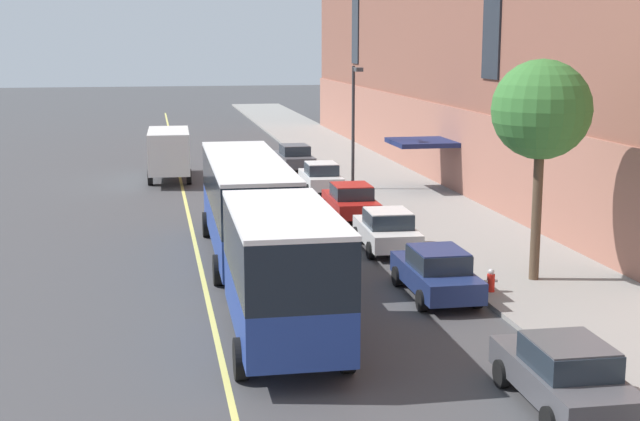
% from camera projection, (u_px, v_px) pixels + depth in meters
% --- Properties ---
extents(ground_plane, '(260.00, 260.00, 0.00)m').
position_uv_depth(ground_plane, '(258.00, 309.00, 26.26)').
color(ground_plane, '#424244').
extents(sidewalk, '(5.70, 160.00, 0.15)m').
position_uv_depth(sidewalk, '(522.00, 266.00, 30.89)').
color(sidewalk, gray).
rests_on(sidewalk, ground).
extents(city_bus, '(3.02, 18.87, 3.64)m').
position_uv_depth(city_bus, '(257.00, 222.00, 28.32)').
color(city_bus, navy).
rests_on(city_bus, ground).
extents(parked_car_white_0, '(2.00, 4.25, 1.56)m').
position_uv_depth(parked_car_white_0, '(321.00, 177.00, 46.25)').
color(parked_car_white_0, silver).
rests_on(parked_car_white_0, ground).
extents(parked_car_darkgray_1, '(2.11, 4.55, 1.56)m').
position_uv_depth(parked_car_darkgray_1, '(294.00, 157.00, 54.06)').
color(parked_car_darkgray_1, '#4C4C51').
rests_on(parked_car_darkgray_1, ground).
extents(parked_car_white_2, '(2.11, 4.32, 1.56)m').
position_uv_depth(parked_car_white_2, '(387.00, 230.00, 33.41)').
color(parked_car_white_2, silver).
rests_on(parked_car_white_2, ground).
extents(parked_car_darkgray_4, '(2.01, 4.34, 1.56)m').
position_uv_depth(parked_car_darkgray_4, '(564.00, 374.00, 19.00)').
color(parked_car_darkgray_4, '#4C4C51').
rests_on(parked_car_darkgray_4, ground).
extents(parked_car_navy_6, '(1.94, 4.47, 1.56)m').
position_uv_depth(parked_car_navy_6, '(436.00, 272.00, 27.31)').
color(parked_car_navy_6, navy).
rests_on(parked_car_navy_6, ground).
extents(parked_car_red_7, '(2.08, 4.46, 1.56)m').
position_uv_depth(parked_car_red_7, '(351.00, 201.00, 39.38)').
color(parked_car_red_7, '#B21E19').
rests_on(parked_car_red_7, ground).
extents(box_truck, '(2.49, 7.35, 2.91)m').
position_uv_depth(box_truck, '(169.00, 151.00, 49.78)').
color(box_truck, silver).
rests_on(box_truck, ground).
extents(street_tree_mid_block, '(3.15, 3.15, 7.08)m').
position_uv_depth(street_tree_mid_block, '(541.00, 111.00, 27.91)').
color(street_tree_mid_block, brown).
rests_on(street_tree_mid_block, sidewalk).
extents(street_lamp, '(0.36, 1.48, 6.34)m').
position_uv_depth(street_lamp, '(354.00, 114.00, 45.54)').
color(street_lamp, '#2D2D30').
rests_on(street_lamp, sidewalk).
extents(fire_hydrant, '(0.42, 0.24, 0.72)m').
position_uv_depth(fire_hydrant, '(491.00, 281.00, 27.45)').
color(fire_hydrant, red).
rests_on(fire_hydrant, sidewalk).
extents(lane_centerline, '(0.16, 140.00, 0.01)m').
position_uv_depth(lane_centerline, '(204.00, 284.00, 28.90)').
color(lane_centerline, '#E0D66B').
rests_on(lane_centerline, ground).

